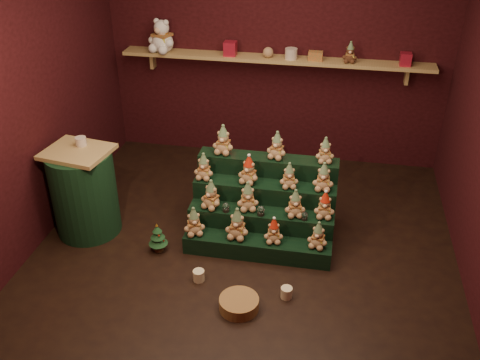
% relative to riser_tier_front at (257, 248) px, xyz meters
% --- Properties ---
extents(ground, '(4.00, 4.00, 0.00)m').
position_rel_riser_tier_front_xyz_m(ground, '(-0.13, 0.10, -0.09)').
color(ground, black).
rests_on(ground, ground).
extents(back_wall, '(4.00, 0.10, 2.80)m').
position_rel_riser_tier_front_xyz_m(back_wall, '(-0.13, 2.15, 1.31)').
color(back_wall, black).
rests_on(back_wall, ground).
extents(front_wall, '(4.00, 0.10, 2.80)m').
position_rel_riser_tier_front_xyz_m(front_wall, '(-0.13, -1.95, 1.31)').
color(front_wall, black).
rests_on(front_wall, ground).
extents(left_wall, '(0.10, 4.00, 2.80)m').
position_rel_riser_tier_front_xyz_m(left_wall, '(-2.18, 0.10, 1.31)').
color(left_wall, black).
rests_on(left_wall, ground).
extents(back_shelf, '(3.60, 0.26, 0.24)m').
position_rel_riser_tier_front_xyz_m(back_shelf, '(-0.13, 1.98, 1.20)').
color(back_shelf, tan).
rests_on(back_shelf, ground).
extents(riser_tier_front, '(1.40, 0.22, 0.18)m').
position_rel_riser_tier_front_xyz_m(riser_tier_front, '(0.00, 0.00, 0.00)').
color(riser_tier_front, black).
rests_on(riser_tier_front, ground).
extents(riser_tier_midfront, '(1.40, 0.22, 0.36)m').
position_rel_riser_tier_front_xyz_m(riser_tier_midfront, '(0.00, 0.22, 0.09)').
color(riser_tier_midfront, black).
rests_on(riser_tier_midfront, ground).
extents(riser_tier_midback, '(1.40, 0.22, 0.54)m').
position_rel_riser_tier_front_xyz_m(riser_tier_midback, '(0.00, 0.44, 0.18)').
color(riser_tier_midback, black).
rests_on(riser_tier_midback, ground).
extents(riser_tier_back, '(1.40, 0.22, 0.72)m').
position_rel_riser_tier_front_xyz_m(riser_tier_back, '(0.00, 0.66, 0.27)').
color(riser_tier_back, black).
rests_on(riser_tier_back, ground).
extents(teddy_0, '(0.26, 0.25, 0.28)m').
position_rel_riser_tier_front_xyz_m(teddy_0, '(-0.61, -0.01, 0.23)').
color(teddy_0, '#A67F5C').
rests_on(teddy_0, riser_tier_front).
extents(teddy_1, '(0.24, 0.22, 0.31)m').
position_rel_riser_tier_front_xyz_m(teddy_1, '(-0.19, 0.01, 0.25)').
color(teddy_1, '#A67F5C').
rests_on(teddy_1, riser_tier_front).
extents(teddy_2, '(0.20, 0.19, 0.25)m').
position_rel_riser_tier_front_xyz_m(teddy_2, '(0.15, 0.01, 0.22)').
color(teddy_2, '#A67F5C').
rests_on(teddy_2, riser_tier_front).
extents(teddy_3, '(0.22, 0.21, 0.26)m').
position_rel_riser_tier_front_xyz_m(teddy_3, '(0.56, 0.01, 0.22)').
color(teddy_3, '#A67F5C').
rests_on(teddy_3, riser_tier_front).
extents(teddy_4, '(0.26, 0.25, 0.29)m').
position_rel_riser_tier_front_xyz_m(teddy_4, '(-0.48, 0.20, 0.42)').
color(teddy_4, '#A67F5C').
rests_on(teddy_4, riser_tier_midfront).
extents(teddy_5, '(0.25, 0.23, 0.29)m').
position_rel_riser_tier_front_xyz_m(teddy_5, '(-0.13, 0.24, 0.41)').
color(teddy_5, '#A67F5C').
rests_on(teddy_5, riser_tier_midfront).
extents(teddy_6, '(0.23, 0.21, 0.27)m').
position_rel_riser_tier_front_xyz_m(teddy_6, '(0.32, 0.22, 0.41)').
color(teddy_6, '#A67F5C').
rests_on(teddy_6, riser_tier_midfront).
extents(teddy_7, '(0.20, 0.18, 0.27)m').
position_rel_riser_tier_front_xyz_m(teddy_7, '(0.60, 0.24, 0.40)').
color(teddy_7, '#A67F5C').
rests_on(teddy_7, riser_tier_midfront).
extents(teddy_8, '(0.20, 0.18, 0.27)m').
position_rel_riser_tier_front_xyz_m(teddy_8, '(-0.61, 0.43, 0.58)').
color(teddy_8, '#A67F5C').
rests_on(teddy_8, riser_tier_midback).
extents(teddy_9, '(0.25, 0.24, 0.29)m').
position_rel_riser_tier_front_xyz_m(teddy_9, '(-0.16, 0.44, 0.59)').
color(teddy_9, '#A67F5C').
rests_on(teddy_9, riser_tier_midback).
extents(teddy_10, '(0.21, 0.20, 0.25)m').
position_rel_riser_tier_front_xyz_m(teddy_10, '(0.23, 0.43, 0.58)').
color(teddy_10, '#A67F5C').
rests_on(teddy_10, riser_tier_midback).
extents(teddy_11, '(0.20, 0.18, 0.28)m').
position_rel_riser_tier_front_xyz_m(teddy_11, '(0.56, 0.44, 0.59)').
color(teddy_11, '#A67F5C').
rests_on(teddy_11, riser_tier_midback).
extents(teddy_12, '(0.23, 0.21, 0.30)m').
position_rel_riser_tier_front_xyz_m(teddy_12, '(-0.46, 0.66, 0.78)').
color(teddy_12, '#A67F5C').
rests_on(teddy_12, riser_tier_back).
extents(teddy_13, '(0.24, 0.22, 0.27)m').
position_rel_riser_tier_front_xyz_m(teddy_13, '(0.08, 0.66, 0.77)').
color(teddy_13, '#A67F5C').
rests_on(teddy_13, riser_tier_back).
extents(teddy_14, '(0.21, 0.19, 0.25)m').
position_rel_riser_tier_front_xyz_m(teddy_14, '(0.55, 0.67, 0.76)').
color(teddy_14, '#A67F5C').
rests_on(teddy_14, riser_tier_back).
extents(snow_globe_a, '(0.07, 0.07, 0.09)m').
position_rel_riser_tier_front_xyz_m(snow_globe_a, '(-0.33, 0.16, 0.32)').
color(snow_globe_a, black).
rests_on(snow_globe_a, riser_tier_midfront).
extents(snow_globe_b, '(0.07, 0.07, 0.10)m').
position_rel_riser_tier_front_xyz_m(snow_globe_b, '(0.01, 0.16, 0.32)').
color(snow_globe_b, black).
rests_on(snow_globe_b, riser_tier_midfront).
extents(snow_globe_c, '(0.06, 0.06, 0.08)m').
position_rel_riser_tier_front_xyz_m(snow_globe_c, '(0.42, 0.16, 0.31)').
color(snow_globe_c, black).
rests_on(snow_globe_c, riser_tier_midfront).
extents(side_table, '(0.66, 0.63, 0.91)m').
position_rel_riser_tier_front_xyz_m(side_table, '(-1.75, 0.11, 0.36)').
color(side_table, tan).
rests_on(side_table, ground).
extents(table_ornament, '(0.10, 0.10, 0.08)m').
position_rel_riser_tier_front_xyz_m(table_ornament, '(-1.75, 0.21, 0.86)').
color(table_ornament, beige).
rests_on(table_ornament, side_table).
extents(mini_christmas_tree, '(0.18, 0.18, 0.31)m').
position_rel_riser_tier_front_xyz_m(mini_christmas_tree, '(-0.94, -0.10, 0.06)').
color(mini_christmas_tree, '#472E19').
rests_on(mini_christmas_tree, ground).
extents(mug_left, '(0.10, 0.10, 0.10)m').
position_rel_riser_tier_front_xyz_m(mug_left, '(-0.45, -0.45, -0.04)').
color(mug_left, beige).
rests_on(mug_left, ground).
extents(mug_right, '(0.10, 0.10, 0.10)m').
position_rel_riser_tier_front_xyz_m(mug_right, '(0.34, -0.52, -0.04)').
color(mug_right, beige).
rests_on(mug_right, ground).
extents(wicker_basket, '(0.44, 0.44, 0.10)m').
position_rel_riser_tier_front_xyz_m(wicker_basket, '(-0.03, -0.73, -0.04)').
color(wicker_basket, olive).
rests_on(wicker_basket, ground).
extents(white_bear, '(0.43, 0.41, 0.48)m').
position_rel_riser_tier_front_xyz_m(white_bear, '(-1.45, 1.94, 1.47)').
color(white_bear, white).
rests_on(white_bear, back_shelf).
extents(brown_bear, '(0.16, 0.15, 0.23)m').
position_rel_riser_tier_front_xyz_m(brown_bear, '(0.71, 1.94, 1.34)').
color(brown_bear, '#502F1A').
rests_on(brown_bear, back_shelf).
extents(gift_tin_red_a, '(0.14, 0.14, 0.16)m').
position_rel_riser_tier_front_xyz_m(gift_tin_red_a, '(-0.64, 1.95, 1.31)').
color(gift_tin_red_a, '#AB1A30').
rests_on(gift_tin_red_a, back_shelf).
extents(gift_tin_cream, '(0.14, 0.14, 0.12)m').
position_rel_riser_tier_front_xyz_m(gift_tin_cream, '(0.06, 1.95, 1.29)').
color(gift_tin_cream, beige).
rests_on(gift_tin_cream, back_shelf).
extents(gift_tin_red_b, '(0.12, 0.12, 0.14)m').
position_rel_riser_tier_front_xyz_m(gift_tin_red_b, '(1.32, 1.95, 1.30)').
color(gift_tin_red_b, '#AB1A30').
rests_on(gift_tin_red_b, back_shelf).
extents(shelf_plush_ball, '(0.12, 0.12, 0.12)m').
position_rel_riser_tier_front_xyz_m(shelf_plush_ball, '(-0.20, 1.95, 1.29)').
color(shelf_plush_ball, '#A67F5C').
rests_on(shelf_plush_ball, back_shelf).
extents(scarf_gift_box, '(0.16, 0.10, 0.10)m').
position_rel_riser_tier_front_xyz_m(scarf_gift_box, '(0.34, 1.95, 1.28)').
color(scarf_gift_box, '#D54E1E').
rests_on(scarf_gift_box, back_shelf).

